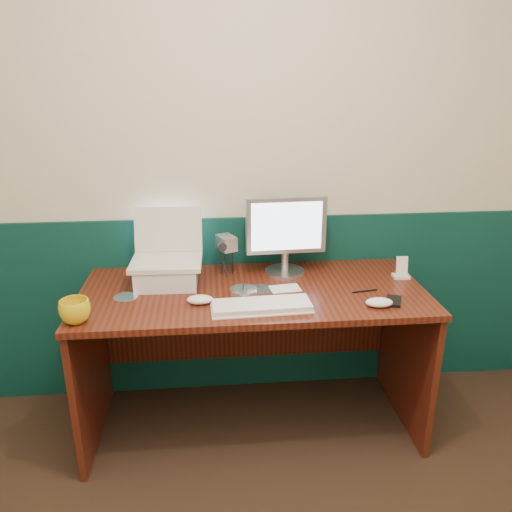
{
  "coord_description": "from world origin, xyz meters",
  "views": [
    {
      "loc": [
        -0.14,
        -0.74,
        1.68
      ],
      "look_at": [
        0.04,
        1.23,
        0.97
      ],
      "focal_mm": 35.0,
      "sensor_mm": 36.0,
      "label": 1
    }
  ],
  "objects": [
    {
      "name": "monitor",
      "position": [
        0.22,
        1.57,
        0.95
      ],
      "size": [
        0.4,
        0.13,
        0.39
      ],
      "primitive_type": null,
      "rotation": [
        0.0,
        0.0,
        0.05
      ],
      "color": "#BAB9BE",
      "rests_on": "desk"
    },
    {
      "name": "dock",
      "position": [
        0.78,
        1.46,
        0.76
      ],
      "size": [
        0.08,
        0.06,
        0.01
      ],
      "primitive_type": "cube",
      "rotation": [
        0.0,
        0.0,
        -0.05
      ],
      "color": "white",
      "rests_on": "desk"
    },
    {
      "name": "wainscot",
      "position": [
        0.0,
        1.74,
        0.5
      ],
      "size": [
        3.48,
        0.02,
        1.0
      ],
      "primitive_type": "cube",
      "color": "#072E2F",
      "rests_on": "ground"
    },
    {
      "name": "cd_loose_a",
      "position": [
        -0.53,
        1.35,
        0.75
      ],
      "size": [
        0.11,
        0.11,
        0.0
      ],
      "primitive_type": "cylinder",
      "color": "silver",
      "rests_on": "desk"
    },
    {
      "name": "pda",
      "position": [
        0.65,
        1.18,
        0.76
      ],
      "size": [
        0.1,
        0.13,
        0.01
      ],
      "primitive_type": "cube",
      "rotation": [
        0.0,
        0.0,
        -0.41
      ],
      "color": "black",
      "rests_on": "desk"
    },
    {
      "name": "mug",
      "position": [
        -0.7,
        1.12,
        0.8
      ],
      "size": [
        0.14,
        0.14,
        0.1
      ],
      "primitive_type": "imported",
      "rotation": [
        0.0,
        0.0,
        -0.1
      ],
      "color": "gold",
      "rests_on": "desk"
    },
    {
      "name": "music_player",
      "position": [
        0.78,
        1.46,
        0.81
      ],
      "size": [
        0.06,
        0.03,
        0.1
      ],
      "primitive_type": "cube",
      "rotation": [
        -0.17,
        0.0,
        -0.05
      ],
      "color": "white",
      "rests_on": "dock"
    },
    {
      "name": "papers",
      "position": [
        0.19,
        1.37,
        0.75
      ],
      "size": [
        0.15,
        0.11,
        0.0
      ],
      "primitive_type": "cube",
      "rotation": [
        0.0,
        0.0,
        0.13
      ],
      "color": "silver",
      "rests_on": "desk"
    },
    {
      "name": "mouse_right",
      "position": [
        0.57,
        1.15,
        0.77
      ],
      "size": [
        0.12,
        0.08,
        0.04
      ],
      "primitive_type": "ellipsoid",
      "rotation": [
        0.0,
        0.0,
        -0.06
      ],
      "color": "white",
      "rests_on": "desk"
    },
    {
      "name": "mouse_left",
      "position": [
        -0.2,
        1.25,
        0.77
      ],
      "size": [
        0.12,
        0.07,
        0.04
      ],
      "primitive_type": "ellipsoid",
      "rotation": [
        0.0,
        0.0,
        -0.05
      ],
      "color": "white",
      "rests_on": "desk"
    },
    {
      "name": "desk",
      "position": [
        0.04,
        1.38,
        0.38
      ],
      "size": [
        1.6,
        0.7,
        0.75
      ],
      "primitive_type": "cube",
      "color": "#351409",
      "rests_on": "ground"
    },
    {
      "name": "cd_spindle",
      "position": [
        -0.0,
        1.33,
        0.76
      ],
      "size": [
        0.12,
        0.12,
        0.03
      ],
      "primitive_type": "cylinder",
      "color": "silver",
      "rests_on": "desk"
    },
    {
      "name": "laptop",
      "position": [
        -0.36,
        1.49,
        0.99
      ],
      "size": [
        0.34,
        0.26,
        0.27
      ],
      "primitive_type": null,
      "rotation": [
        0.0,
        0.0,
        -0.03
      ],
      "color": "silver",
      "rests_on": "laptop_riser"
    },
    {
      "name": "back_wall",
      "position": [
        0.0,
        1.75,
        1.25
      ],
      "size": [
        3.5,
        0.04,
        2.5
      ],
      "primitive_type": "cube",
      "color": "beige",
      "rests_on": "ground"
    },
    {
      "name": "camcorder",
      "position": [
        -0.07,
        1.58,
        0.85
      ],
      "size": [
        0.13,
        0.15,
        0.19
      ],
      "primitive_type": null,
      "rotation": [
        0.0,
        0.0,
        0.41
      ],
      "color": "#AFAEB3",
      "rests_on": "desk"
    },
    {
      "name": "pen",
      "position": [
        0.56,
        1.31,
        0.75
      ],
      "size": [
        0.12,
        0.03,
        0.01
      ],
      "primitive_type": "cylinder",
      "rotation": [
        0.0,
        1.57,
        0.17
      ],
      "color": "black",
      "rests_on": "desk"
    },
    {
      "name": "keyboard",
      "position": [
        0.06,
        1.17,
        0.76
      ],
      "size": [
        0.42,
        0.16,
        0.02
      ],
      "primitive_type": "cube",
      "rotation": [
        0.0,
        0.0,
        0.05
      ],
      "color": "white",
      "rests_on": "desk"
    },
    {
      "name": "cd_loose_b",
      "position": [
        0.08,
        1.38,
        0.75
      ],
      "size": [
        0.11,
        0.11,
        0.0
      ],
      "primitive_type": "cylinder",
      "color": "silver",
      "rests_on": "desk"
    },
    {
      "name": "laptop_riser",
      "position": [
        -0.36,
        1.49,
        0.8
      ],
      "size": [
        0.29,
        0.25,
        0.1
      ],
      "primitive_type": "cube",
      "rotation": [
        0.0,
        0.0,
        -0.03
      ],
      "color": "silver",
      "rests_on": "desk"
    }
  ]
}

